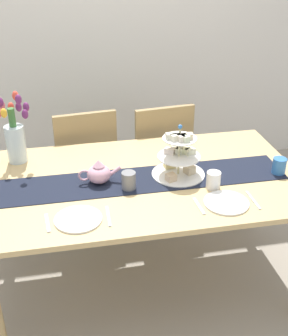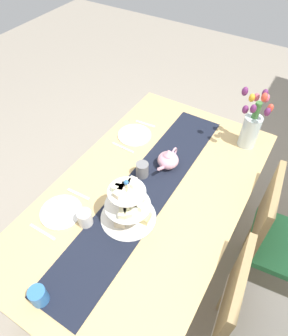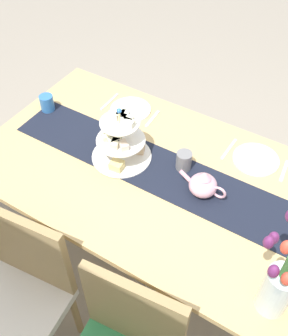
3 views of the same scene
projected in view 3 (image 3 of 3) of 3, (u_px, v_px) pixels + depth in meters
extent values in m
plane|color=gray|center=(154.00, 252.00, 2.48)|extent=(8.00, 8.00, 0.00)
cube|color=tan|center=(156.00, 175.00, 1.95)|extent=(1.78, 1.03, 0.03)
cylinder|color=tan|center=(86.00, 124.00, 2.77)|extent=(0.07, 0.07, 0.71)
cube|color=#9C8254|center=(134.00, 314.00, 1.52)|extent=(0.42, 0.08, 0.45)
cylinder|color=#9C8254|center=(18.00, 286.00, 2.11)|extent=(0.04, 0.04, 0.41)
cylinder|color=#9C8254|center=(76.00, 314.00, 2.01)|extent=(0.04, 0.04, 0.41)
cube|color=silver|center=(14.00, 312.00, 1.78)|extent=(0.46, 0.46, 0.05)
cube|color=#9C8254|center=(28.00, 249.00, 1.71)|extent=(0.42, 0.08, 0.45)
cube|color=black|center=(158.00, 170.00, 1.94)|extent=(1.59, 0.29, 0.00)
cylinder|color=beige|center=(121.00, 136.00, 1.90)|extent=(0.01, 0.01, 0.28)
cylinder|color=white|center=(122.00, 156.00, 2.00)|extent=(0.30, 0.30, 0.01)
cylinder|color=white|center=(121.00, 140.00, 1.92)|extent=(0.24, 0.24, 0.01)
cylinder|color=white|center=(120.00, 123.00, 1.84)|extent=(0.19, 0.19, 0.01)
cube|color=beige|center=(112.00, 147.00, 2.01)|extent=(0.07, 0.07, 0.05)
cube|color=#E6D082|center=(117.00, 165.00, 1.93)|extent=(0.07, 0.06, 0.04)
cube|color=beige|center=(139.00, 149.00, 2.01)|extent=(0.06, 0.06, 0.04)
cube|color=beige|center=(107.00, 134.00, 1.92)|extent=(0.07, 0.06, 0.03)
cube|color=beige|center=(108.00, 137.00, 1.91)|extent=(0.06, 0.07, 0.03)
cube|color=silver|center=(114.00, 141.00, 1.89)|extent=(0.06, 0.07, 0.03)
cube|color=beige|center=(115.00, 144.00, 1.88)|extent=(0.05, 0.06, 0.03)
cube|color=beige|center=(123.00, 145.00, 1.87)|extent=(0.07, 0.06, 0.03)
cube|color=silver|center=(128.00, 123.00, 1.81)|extent=(0.06, 0.04, 0.03)
cube|color=#ECE5C5|center=(127.00, 119.00, 1.83)|extent=(0.06, 0.05, 0.03)
cube|color=silver|center=(124.00, 116.00, 1.84)|extent=(0.05, 0.06, 0.03)
cube|color=#E2EAC2|center=(121.00, 114.00, 1.86)|extent=(0.05, 0.06, 0.03)
cube|color=beige|center=(115.00, 115.00, 1.85)|extent=(0.06, 0.04, 0.03)
sphere|color=#3370B7|center=(119.00, 111.00, 1.79)|extent=(0.02, 0.02, 0.02)
ellipsoid|color=#E5A8BC|center=(203.00, 185.00, 1.81)|extent=(0.13, 0.13, 0.10)
cone|color=#E5A8BC|center=(205.00, 175.00, 1.76)|extent=(0.06, 0.06, 0.04)
cylinder|color=#E5A8BC|center=(185.00, 176.00, 1.83)|extent=(0.07, 0.02, 0.06)
torus|color=#E5A8BC|center=(219.00, 192.00, 1.78)|extent=(0.07, 0.01, 0.07)
cylinder|color=silver|center=(277.00, 291.00, 1.40)|extent=(0.11, 0.11, 0.22)
ellipsoid|color=#6B2860|center=(269.00, 242.00, 1.27)|extent=(0.04, 0.04, 0.06)
ellipsoid|color=#EF4C38|center=(286.00, 247.00, 1.19)|extent=(0.04, 0.04, 0.06)
ellipsoid|color=#6B2860|center=(273.00, 271.00, 1.23)|extent=(0.04, 0.04, 0.06)
ellipsoid|color=#EF4C38|center=(287.00, 279.00, 1.21)|extent=(0.04, 0.04, 0.06)
ellipsoid|color=#6B2860|center=(273.00, 238.00, 1.31)|extent=(0.04, 0.04, 0.06)
cylinder|color=white|center=(256.00, 159.00, 1.99)|extent=(0.23, 0.23, 0.01)
cube|color=silver|center=(284.00, 171.00, 1.94)|extent=(0.03, 0.15, 0.01)
cube|color=silver|center=(229.00, 149.00, 2.04)|extent=(0.02, 0.17, 0.01)
cylinder|color=white|center=(130.00, 110.00, 2.26)|extent=(0.23, 0.23, 0.01)
cube|color=silver|center=(152.00, 119.00, 2.21)|extent=(0.02, 0.15, 0.01)
cube|color=silver|center=(110.00, 102.00, 2.31)|extent=(0.02, 0.17, 0.01)
cylinder|color=slate|center=(184.00, 161.00, 1.92)|extent=(0.08, 0.08, 0.09)
cylinder|color=white|center=(117.00, 121.00, 2.13)|extent=(0.08, 0.08, 0.09)
cylinder|color=#3370B7|center=(47.00, 103.00, 2.23)|extent=(0.08, 0.08, 0.09)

